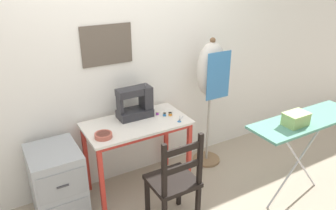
% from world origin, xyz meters
% --- Properties ---
extents(ground_plane, '(14.00, 14.00, 0.00)m').
position_xyz_m(ground_plane, '(0.00, 0.00, 0.00)').
color(ground_plane, tan).
extents(wall_back, '(10.00, 0.07, 2.55)m').
position_xyz_m(wall_back, '(-0.00, 0.62, 1.28)').
color(wall_back, silver).
rests_on(wall_back, ground_plane).
extents(sewing_table, '(1.01, 0.55, 0.78)m').
position_xyz_m(sewing_table, '(0.00, 0.26, 0.67)').
color(sewing_table, silver).
rests_on(sewing_table, ground_plane).
extents(sewing_machine, '(0.36, 0.19, 0.33)m').
position_xyz_m(sewing_machine, '(0.06, 0.40, 0.92)').
color(sewing_machine, '#28282D').
rests_on(sewing_machine, sewing_table).
extents(fabric_bowl, '(0.16, 0.16, 0.04)m').
position_xyz_m(fabric_bowl, '(-0.38, 0.15, 0.80)').
color(fabric_bowl, '#B25647').
rests_on(fabric_bowl, sewing_table).
extents(scissors, '(0.12, 0.12, 0.01)m').
position_xyz_m(scissors, '(0.39, 0.10, 0.78)').
color(scissors, silver).
rests_on(scissors, sewing_table).
extents(thread_spool_near_machine, '(0.04, 0.04, 0.04)m').
position_xyz_m(thread_spool_near_machine, '(0.26, 0.32, 0.79)').
color(thread_spool_near_machine, purple).
rests_on(thread_spool_near_machine, sewing_table).
extents(thread_spool_mid_table, '(0.04, 0.04, 0.03)m').
position_xyz_m(thread_spool_mid_table, '(0.30, 0.26, 0.79)').
color(thread_spool_mid_table, '#2875C1').
rests_on(thread_spool_mid_table, sewing_table).
extents(thread_spool_far_edge, '(0.04, 0.04, 0.03)m').
position_xyz_m(thread_spool_far_edge, '(0.36, 0.24, 0.79)').
color(thread_spool_far_edge, orange).
rests_on(thread_spool_far_edge, sewing_table).
extents(wooden_chair, '(0.40, 0.38, 0.94)m').
position_xyz_m(wooden_chair, '(0.06, -0.34, 0.45)').
color(wooden_chair, black).
rests_on(wooden_chair, ground_plane).
extents(filing_cabinet, '(0.43, 0.54, 0.71)m').
position_xyz_m(filing_cabinet, '(-0.81, 0.26, 0.35)').
color(filing_cabinet, '#93999E').
rests_on(filing_cabinet, ground_plane).
extents(dress_form, '(0.34, 0.32, 1.49)m').
position_xyz_m(dress_form, '(0.93, 0.34, 1.07)').
color(dress_form, '#846647').
rests_on(dress_form, ground_plane).
extents(ironing_board, '(1.17, 0.36, 0.88)m').
position_xyz_m(ironing_board, '(1.30, -0.63, 0.83)').
color(ironing_board, '#518E7A').
rests_on(ironing_board, ground_plane).
extents(storage_box, '(0.22, 0.15, 0.12)m').
position_xyz_m(storage_box, '(1.11, -0.66, 0.94)').
color(storage_box, '#8EB266').
rests_on(storage_box, ironing_board).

